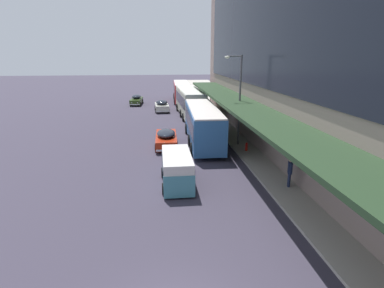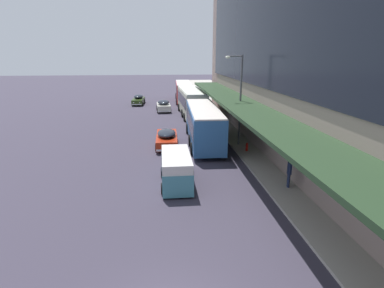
{
  "view_description": "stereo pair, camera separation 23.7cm",
  "coord_description": "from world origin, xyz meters",
  "px_view_note": "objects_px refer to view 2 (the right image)",
  "views": [
    {
      "loc": [
        -0.26,
        -7.08,
        7.71
      ],
      "look_at": [
        2.15,
        13.95,
        1.43
      ],
      "focal_mm": 28.0,
      "sensor_mm": 36.0,
      "label": 1
    },
    {
      "loc": [
        -0.02,
        -7.11,
        7.71
      ],
      "look_at": [
        2.15,
        13.95,
        1.43
      ],
      "focal_mm": 28.0,
      "sensor_mm": 36.0,
      "label": 2
    }
  ],
  "objects_px": {
    "sedan_second_near": "(164,106)",
    "fire_hydrant": "(247,147)",
    "sedan_trailing_near": "(139,100)",
    "transit_bus_kerbside_far": "(183,91)",
    "sedan_lead_near": "(167,138)",
    "street_lamp": "(239,95)",
    "pedestrian_at_kerb": "(289,171)",
    "transit_bus_kerbside_front": "(191,101)",
    "vw_van": "(176,167)",
    "transit_bus_kerbside_rear": "(203,123)"
  },
  "relations": [
    {
      "from": "pedestrian_at_kerb",
      "to": "street_lamp",
      "type": "xyz_separation_m",
      "value": [
        -0.87,
        9.04,
        3.35
      ]
    },
    {
      "from": "pedestrian_at_kerb",
      "to": "street_lamp",
      "type": "relative_size",
      "value": 0.24
    },
    {
      "from": "transit_bus_kerbside_front",
      "to": "sedan_second_near",
      "type": "distance_m",
      "value": 5.28
    },
    {
      "from": "sedan_trailing_near",
      "to": "sedan_lead_near",
      "type": "bearing_deg",
      "value": -80.43
    },
    {
      "from": "transit_bus_kerbside_front",
      "to": "vw_van",
      "type": "xyz_separation_m",
      "value": [
        -3.16,
        -21.82,
        -0.88
      ]
    },
    {
      "from": "transit_bus_kerbside_far",
      "to": "fire_hydrant",
      "type": "distance_m",
      "value": 29.18
    },
    {
      "from": "transit_bus_kerbside_front",
      "to": "vw_van",
      "type": "height_order",
      "value": "transit_bus_kerbside_front"
    },
    {
      "from": "fire_hydrant",
      "to": "sedan_second_near",
      "type": "bearing_deg",
      "value": 108.35
    },
    {
      "from": "transit_bus_kerbside_rear",
      "to": "street_lamp",
      "type": "bearing_deg",
      "value": -24.31
    },
    {
      "from": "transit_bus_kerbside_front",
      "to": "sedan_lead_near",
      "type": "xyz_separation_m",
      "value": [
        -3.57,
        -13.74,
        -1.22
      ]
    },
    {
      "from": "sedan_second_near",
      "to": "pedestrian_at_kerb",
      "type": "distance_m",
      "value": 27.91
    },
    {
      "from": "transit_bus_kerbside_far",
      "to": "sedan_trailing_near",
      "type": "bearing_deg",
      "value": -162.48
    },
    {
      "from": "vw_van",
      "to": "street_lamp",
      "type": "relative_size",
      "value": 0.6
    },
    {
      "from": "sedan_lead_near",
      "to": "street_lamp",
      "type": "distance_m",
      "value": 7.23
    },
    {
      "from": "transit_bus_kerbside_rear",
      "to": "vw_van",
      "type": "distance_m",
      "value": 9.28
    },
    {
      "from": "sedan_second_near",
      "to": "street_lamp",
      "type": "distance_m",
      "value": 19.36
    },
    {
      "from": "transit_bus_kerbside_far",
      "to": "fire_hydrant",
      "type": "xyz_separation_m",
      "value": [
        3.03,
        -28.99,
        -1.39
      ]
    },
    {
      "from": "sedan_lead_near",
      "to": "street_lamp",
      "type": "relative_size",
      "value": 0.66
    },
    {
      "from": "transit_bus_kerbside_far",
      "to": "transit_bus_kerbside_rear",
      "type": "bearing_deg",
      "value": -90.32
    },
    {
      "from": "sedan_second_near",
      "to": "fire_hydrant",
      "type": "xyz_separation_m",
      "value": [
        6.59,
        -19.86,
        -0.3
      ]
    },
    {
      "from": "transit_bus_kerbside_front",
      "to": "street_lamp",
      "type": "height_order",
      "value": "street_lamp"
    },
    {
      "from": "sedan_lead_near",
      "to": "street_lamp",
      "type": "bearing_deg",
      "value": -5.35
    },
    {
      "from": "sedan_second_near",
      "to": "sedan_trailing_near",
      "type": "relative_size",
      "value": 0.89
    },
    {
      "from": "transit_bus_kerbside_front",
      "to": "sedan_lead_near",
      "type": "relative_size",
      "value": 2.23
    },
    {
      "from": "transit_bus_kerbside_far",
      "to": "sedan_second_near",
      "type": "bearing_deg",
      "value": -111.3
    },
    {
      "from": "transit_bus_kerbside_far",
      "to": "street_lamp",
      "type": "relative_size",
      "value": 1.45
    },
    {
      "from": "transit_bus_kerbside_front",
      "to": "sedan_trailing_near",
      "type": "height_order",
      "value": "transit_bus_kerbside_front"
    },
    {
      "from": "transit_bus_kerbside_front",
      "to": "transit_bus_kerbside_far",
      "type": "height_order",
      "value": "transit_bus_kerbside_front"
    },
    {
      "from": "street_lamp",
      "to": "sedan_lead_near",
      "type": "bearing_deg",
      "value": 174.65
    },
    {
      "from": "sedan_second_near",
      "to": "sedan_trailing_near",
      "type": "bearing_deg",
      "value": 120.62
    },
    {
      "from": "transit_bus_kerbside_rear",
      "to": "sedan_lead_near",
      "type": "height_order",
      "value": "transit_bus_kerbside_rear"
    },
    {
      "from": "transit_bus_kerbside_rear",
      "to": "sedan_second_near",
      "type": "distance_m",
      "value": 17.07
    },
    {
      "from": "sedan_lead_near",
      "to": "pedestrian_at_kerb",
      "type": "relative_size",
      "value": 2.68
    },
    {
      "from": "transit_bus_kerbside_far",
      "to": "vw_van",
      "type": "relative_size",
      "value": 2.42
    },
    {
      "from": "pedestrian_at_kerb",
      "to": "fire_hydrant",
      "type": "bearing_deg",
      "value": 94.05
    },
    {
      "from": "vw_van",
      "to": "sedan_trailing_near",
      "type": "bearing_deg",
      "value": 97.91
    },
    {
      "from": "sedan_trailing_near",
      "to": "transit_bus_kerbside_rear",
      "type": "bearing_deg",
      "value": -72.46
    },
    {
      "from": "sedan_lead_near",
      "to": "sedan_second_near",
      "type": "distance_m",
      "value": 17.38
    },
    {
      "from": "sedan_trailing_near",
      "to": "vw_van",
      "type": "distance_m",
      "value": 32.52
    },
    {
      "from": "transit_bus_kerbside_far",
      "to": "sedan_second_near",
      "type": "xyz_separation_m",
      "value": [
        -3.56,
        -9.13,
        -1.09
      ]
    },
    {
      "from": "transit_bus_kerbside_far",
      "to": "sedan_trailing_near",
      "type": "relative_size",
      "value": 2.21
    },
    {
      "from": "sedan_trailing_near",
      "to": "pedestrian_at_kerb",
      "type": "xyz_separation_m",
      "value": [
        11.08,
        -33.74,
        0.4
      ]
    },
    {
      "from": "sedan_second_near",
      "to": "sedan_trailing_near",
      "type": "height_order",
      "value": "sedan_second_near"
    },
    {
      "from": "pedestrian_at_kerb",
      "to": "fire_hydrant",
      "type": "height_order",
      "value": "pedestrian_at_kerb"
    },
    {
      "from": "pedestrian_at_kerb",
      "to": "street_lamp",
      "type": "height_order",
      "value": "street_lamp"
    },
    {
      "from": "transit_bus_kerbside_far",
      "to": "transit_bus_kerbside_front",
      "type": "bearing_deg",
      "value": -89.62
    },
    {
      "from": "pedestrian_at_kerb",
      "to": "fire_hydrant",
      "type": "relative_size",
      "value": 2.65
    },
    {
      "from": "transit_bus_kerbside_front",
      "to": "sedan_second_near",
      "type": "bearing_deg",
      "value": 135.04
    },
    {
      "from": "transit_bus_kerbside_far",
      "to": "pedestrian_at_kerb",
      "type": "distance_m",
      "value": 36.3
    },
    {
      "from": "sedan_second_near",
      "to": "vw_van",
      "type": "bearing_deg",
      "value": -88.91
    }
  ]
}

